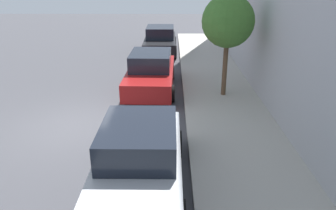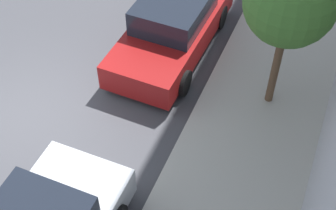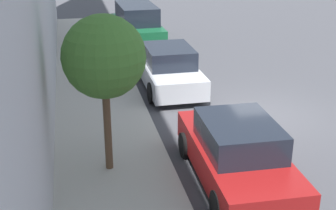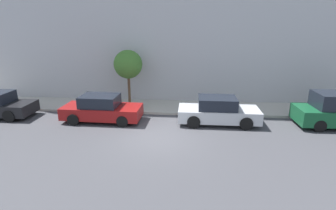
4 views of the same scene
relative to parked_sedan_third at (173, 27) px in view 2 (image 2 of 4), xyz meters
name	(u,v)px [view 2 (image 2 of 4)]	position (x,y,z in m)	size (l,w,h in m)	color
ground_plane	(27,118)	(-2.18, -3.57, -0.72)	(60.00, 60.00, 0.00)	#424247
sidewalk	(231,186)	(2.73, -3.57, -0.65)	(2.83, 32.00, 0.15)	#B2ADA3
parked_sedan_third	(173,27)	(0.00, 0.00, 0.00)	(1.92, 4.54, 1.54)	maroon
street_tree	(291,1)	(2.83, -0.99, 2.16)	(1.87, 1.87, 3.69)	brown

